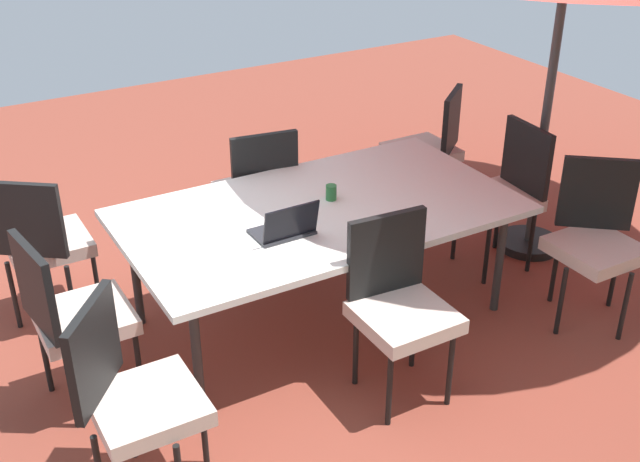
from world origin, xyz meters
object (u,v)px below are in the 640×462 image
Objects in this scene: chair_south at (259,187)px; laptop at (285,228)px; dining_table at (320,215)px; chair_west at (505,190)px; chair_east at (71,312)px; chair_southeast at (42,239)px; chair_southwest at (430,145)px; chair_north at (399,301)px; chair_northeast at (132,393)px; chair_northwest at (596,235)px; cup at (331,192)px.

chair_south reaches higher than laptop.
dining_table is 1.39m from chair_west.
chair_southeast is at bearing -11.69° from chair_east.
chair_east is at bearing 123.32° from chair_southeast.
chair_southwest is 1.00× the size of chair_east.
chair_north is 1.59m from chair_south.
chair_northeast and chair_east have the same top height.
chair_north and chair_east have the same top height.
chair_south is 1.00× the size of chair_northwest.
chair_southeast is 3.25m from chair_northwest.
laptop is at bearing -105.32° from chair_east.
dining_table is 0.39m from laptop.
chair_north reaches higher than laptop.
laptop is (1.71, 0.15, 0.24)m from chair_west.
chair_east is (1.47, 0.05, -0.15)m from dining_table.
chair_north is 1.41m from chair_northwest.
laptop is at bearing 30.81° from dining_table.
chair_west is (-2.78, -0.76, 0.00)m from chair_northeast.
chair_north is at bearing -57.71° from chair_west.
chair_south and chair_southeast have the same top height.
chair_northeast is 1.00× the size of chair_southwest.
chair_northeast reaches higher than laptop.
cup reaches higher than dining_table.
chair_northwest is at bearing 140.22° from chair_south.
dining_table is 2.31× the size of chair_west.
chair_east is (0.05, 0.84, 0.00)m from chair_southeast.
chair_east is at bearing -22.40° from chair_southwest.
chair_southwest is at bearing -178.86° from chair_west.
chair_northeast is at bearing -174.90° from chair_north.
chair_north and chair_northwest have the same top height.
chair_north is 1.00× the size of chair_southeast.
chair_west reaches higher than cup.
chair_southeast is (1.43, -1.58, 0.00)m from chair_north.
laptop is at bearing -21.78° from chair_northeast.
chair_southwest is (-2.82, -1.64, 0.00)m from chair_northeast.
chair_northwest is at bearing 50.58° from chair_southwest.
chair_east is 1.17m from laptop.
chair_southwest is 2.84m from chair_southeast.
chair_northeast is 1.26m from laptop.
chair_northwest is at bearing -112.50° from chair_east.
chair_southeast is (1.42, -0.79, -0.15)m from dining_table.
chair_north is at bearing -124.69° from chair_east.
chair_west is at bearing -36.24° from chair_northeast.
chair_south is at bearing -117.62° from chair_west.
chair_southeast reaches higher than cup.
chair_northwest is 10.70× the size of cup.
chair_northeast is 1.60m from chair_southeast.
chair_east is 1.61m from cup.
cup is (-0.11, -0.07, 0.09)m from dining_table.
chair_northwest and chair_east have the same top height.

